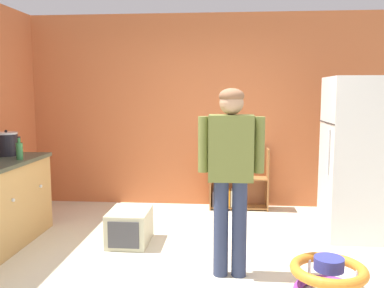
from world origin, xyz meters
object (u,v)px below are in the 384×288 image
object	(u,v)px
pet_carrier	(130,227)
crock_pot	(7,144)
bookshelf	(235,182)
baby_walker	(328,277)
standing_person	(231,165)
green_glass_bottle	(19,150)
refrigerator	(358,158)

from	to	relation	value
pet_carrier	crock_pot	distance (m)	1.70
bookshelf	baby_walker	xyz separation A→B (m)	(0.70, -2.50, -0.22)
standing_person	green_glass_bottle	xyz separation A→B (m)	(-2.23, 0.67, 0.01)
crock_pot	baby_walker	bearing A→B (deg)	-20.87
baby_walker	pet_carrier	world-z (taller)	pet_carrier
pet_carrier	crock_pot	xyz separation A→B (m)	(-1.45, 0.22, 0.85)
refrigerator	standing_person	bearing A→B (deg)	-141.23
bookshelf	pet_carrier	xyz separation A→B (m)	(-1.15, -1.47, -0.20)
refrigerator	standing_person	size ratio (longest dim) A/B	1.08
refrigerator	baby_walker	bearing A→B (deg)	-113.59
standing_person	green_glass_bottle	distance (m)	2.33
bookshelf	crock_pot	bearing A→B (deg)	-154.33
pet_carrier	baby_walker	bearing A→B (deg)	-29.32
crock_pot	bookshelf	bearing A→B (deg)	25.67
bookshelf	refrigerator	bearing A→B (deg)	-38.20
baby_walker	crock_pot	distance (m)	3.63
refrigerator	green_glass_bottle	size ratio (longest dim) A/B	7.24
refrigerator	pet_carrier	xyz separation A→B (m)	(-2.48, -0.42, -0.71)
pet_carrier	crock_pot	bearing A→B (deg)	171.34
refrigerator	crock_pot	size ratio (longest dim) A/B	6.10
refrigerator	pet_carrier	bearing A→B (deg)	-170.38
baby_walker	standing_person	bearing A→B (deg)	157.46
baby_walker	green_glass_bottle	size ratio (longest dim) A/B	2.46
standing_person	crock_pot	size ratio (longest dim) A/B	5.64
crock_pot	refrigerator	bearing A→B (deg)	2.91
standing_person	refrigerator	bearing A→B (deg)	38.77
standing_person	bookshelf	bearing A→B (deg)	87.93
green_glass_bottle	refrigerator	bearing A→B (deg)	7.22
bookshelf	green_glass_bottle	distance (m)	2.83
crock_pot	green_glass_bottle	world-z (taller)	crock_pot
refrigerator	standing_person	distance (m)	1.81
standing_person	baby_walker	xyz separation A→B (m)	(0.78, -0.32, -0.83)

